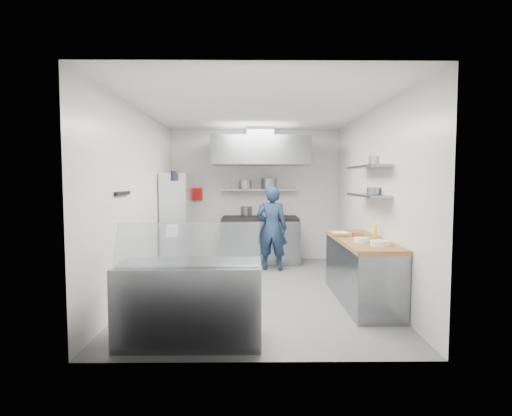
{
  "coord_description": "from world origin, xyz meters",
  "views": [
    {
      "loc": [
        -0.07,
        -6.17,
        1.72
      ],
      "look_at": [
        0.0,
        0.6,
        1.25
      ],
      "focal_mm": 28.0,
      "sensor_mm": 36.0,
      "label": 1
    }
  ],
  "objects_px": {
    "chef": "(272,228)",
    "display_case": "(190,302)",
    "gas_range": "(260,241)",
    "wire_rack": "(177,221)"
  },
  "relations": [
    {
      "from": "wire_rack",
      "to": "gas_range",
      "type": "bearing_deg",
      "value": 17.56
    },
    {
      "from": "chef",
      "to": "display_case",
      "type": "xyz_separation_m",
      "value": [
        -1.04,
        -3.41,
        -0.38
      ]
    },
    {
      "from": "chef",
      "to": "display_case",
      "type": "bearing_deg",
      "value": 82.72
    },
    {
      "from": "gas_range",
      "to": "wire_rack",
      "type": "distance_m",
      "value": 1.77
    },
    {
      "from": "gas_range",
      "to": "wire_rack",
      "type": "relative_size",
      "value": 0.86
    },
    {
      "from": "gas_range",
      "to": "display_case",
      "type": "height_order",
      "value": "gas_range"
    },
    {
      "from": "gas_range",
      "to": "wire_rack",
      "type": "xyz_separation_m",
      "value": [
        -1.63,
        -0.52,
        0.48
      ]
    },
    {
      "from": "display_case",
      "to": "gas_range",
      "type": "bearing_deg",
      "value": 78.61
    },
    {
      "from": "wire_rack",
      "to": "display_case",
      "type": "relative_size",
      "value": 1.23
    },
    {
      "from": "wire_rack",
      "to": "chef",
      "type": "bearing_deg",
      "value": -5.52
    }
  ]
}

